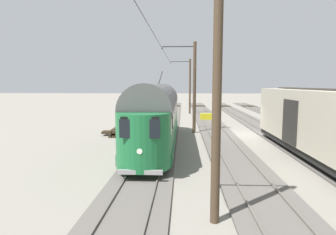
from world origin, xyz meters
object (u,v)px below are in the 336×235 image
(switch_stand, at_px, (317,118))
(spare_tie_stack, at_px, (117,132))
(boxcar_adjacent, at_px, (315,120))
(catenary_pole_mid_far, at_px, (214,89))
(vintage_streetcar, at_px, (156,114))
(track_end_bumper, at_px, (208,117))
(catenary_pole_foreground, at_px, (189,85))
(catenary_pole_mid_near, at_px, (194,86))

(switch_stand, xyz_separation_m, spare_tie_stack, (19.52, 7.18, -0.43))
(boxcar_adjacent, relative_size, catenary_pole_mid_far, 1.65)
(vintage_streetcar, distance_m, switch_stand, 19.43)
(vintage_streetcar, height_order, switch_stand, vintage_streetcar)
(boxcar_adjacent, xyz_separation_m, track_end_bumper, (4.78, -17.02, -1.76))
(vintage_streetcar, distance_m, catenary_pole_foreground, 22.52)
(catenary_pole_foreground, bearing_deg, track_end_bumper, 105.02)
(boxcar_adjacent, relative_size, catenary_pole_foreground, 1.65)
(catenary_pole_foreground, distance_m, switch_stand, 17.52)
(boxcar_adjacent, height_order, catenary_pole_mid_far, catenary_pole_mid_far)
(vintage_streetcar, distance_m, catenary_pole_mid_near, 6.56)
(catenary_pole_foreground, height_order, track_end_bumper, catenary_pole_foreground)
(catenary_pole_mid_near, xyz_separation_m, switch_stand, (-13.10, -5.50, -3.40))
(vintage_streetcar, relative_size, spare_tie_stack, 6.48)
(catenary_pole_mid_near, xyz_separation_m, catenary_pole_mid_far, (0.00, 16.62, 0.00))
(vintage_streetcar, distance_m, catenary_pole_mid_far, 11.44)
(boxcar_adjacent, height_order, catenary_pole_foreground, catenary_pole_foreground)
(catenary_pole_foreground, relative_size, switch_stand, 6.37)
(switch_stand, bearing_deg, track_end_bumper, -17.42)
(vintage_streetcar, height_order, spare_tie_stack, vintage_streetcar)
(vintage_streetcar, bearing_deg, catenary_pole_mid_near, -115.72)
(spare_tie_stack, xyz_separation_m, track_end_bumper, (-8.48, -10.65, 0.13))
(boxcar_adjacent, distance_m, spare_tie_stack, 14.83)
(boxcar_adjacent, distance_m, catenary_pole_mid_near, 10.74)
(vintage_streetcar, xyz_separation_m, catenary_pole_foreground, (-2.73, -22.28, 1.86))
(catenary_pole_mid_near, bearing_deg, catenary_pole_mid_far, 90.00)
(catenary_pole_mid_near, height_order, switch_stand, catenary_pole_mid_near)
(vintage_streetcar, xyz_separation_m, switch_stand, (-15.83, -11.16, -1.55))
(catenary_pole_foreground, xyz_separation_m, switch_stand, (-13.10, 11.12, -3.40))
(boxcar_adjacent, height_order, catenary_pole_mid_near, catenary_pole_mid_near)
(catenary_pole_foreground, xyz_separation_m, spare_tie_stack, (6.42, 18.30, -3.84))
(vintage_streetcar, relative_size, track_end_bumper, 8.64)
(vintage_streetcar, height_order, catenary_pole_mid_far, catenary_pole_mid_far)
(switch_stand, bearing_deg, vintage_streetcar, 35.19)
(boxcar_adjacent, xyz_separation_m, catenary_pole_mid_near, (6.83, -8.06, 1.94))
(vintage_streetcar, xyz_separation_m, catenary_pole_mid_near, (-2.73, -5.67, 1.86))
(catenary_pole_mid_near, distance_m, track_end_bumper, 9.91)
(vintage_streetcar, xyz_separation_m, track_end_bumper, (-4.78, -14.63, -1.85))
(spare_tie_stack, bearing_deg, track_end_bumper, -128.53)
(catenary_pole_mid_near, bearing_deg, spare_tie_stack, 14.70)
(boxcar_adjacent, bearing_deg, switch_stand, -114.81)
(spare_tie_stack, bearing_deg, catenary_pole_mid_near, -165.30)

